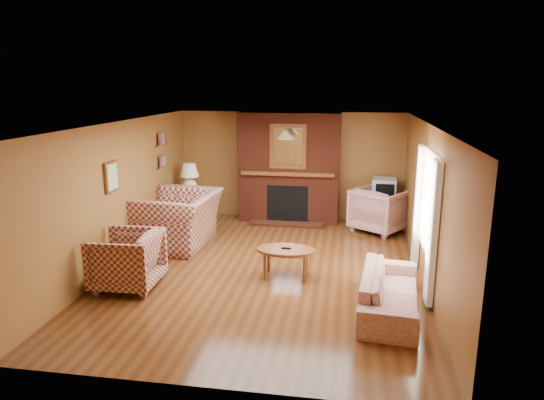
% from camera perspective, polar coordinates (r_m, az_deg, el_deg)
% --- Properties ---
extents(floor, '(6.50, 6.50, 0.00)m').
position_cam_1_polar(floor, '(8.13, -0.69, -8.19)').
color(floor, '#47260F').
rests_on(floor, ground).
extents(ceiling, '(6.50, 6.50, 0.00)m').
position_cam_1_polar(ceiling, '(7.57, -0.74, 8.93)').
color(ceiling, white).
rests_on(ceiling, wall_back).
extents(wall_back, '(6.50, 0.00, 6.50)m').
position_cam_1_polar(wall_back, '(10.91, 2.18, 4.03)').
color(wall_back, brown).
rests_on(wall_back, floor).
extents(wall_front, '(6.50, 0.00, 6.50)m').
position_cam_1_polar(wall_front, '(4.74, -7.47, -9.10)').
color(wall_front, brown).
rests_on(wall_front, floor).
extents(wall_left, '(0.00, 6.50, 6.50)m').
position_cam_1_polar(wall_left, '(8.54, -17.49, 0.69)').
color(wall_left, brown).
rests_on(wall_left, floor).
extents(wall_right, '(0.00, 6.50, 6.50)m').
position_cam_1_polar(wall_right, '(7.75, 17.83, -0.62)').
color(wall_right, brown).
rests_on(wall_right, floor).
extents(fireplace, '(2.20, 0.82, 2.40)m').
position_cam_1_polar(fireplace, '(10.66, 2.01, 3.70)').
color(fireplace, '#531E12').
rests_on(fireplace, floor).
extents(window_right, '(0.10, 1.85, 2.00)m').
position_cam_1_polar(window_right, '(7.57, 17.65, -1.52)').
color(window_right, beige).
rests_on(window_right, wall_right).
extents(bookshelf, '(0.09, 0.55, 0.71)m').
position_cam_1_polar(bookshelf, '(10.14, -12.65, 5.64)').
color(bookshelf, brown).
rests_on(bookshelf, wall_left).
extents(botanical_print, '(0.05, 0.40, 0.50)m').
position_cam_1_polar(botanical_print, '(8.19, -18.38, 2.60)').
color(botanical_print, brown).
rests_on(botanical_print, wall_left).
extents(pendant_light, '(0.36, 0.36, 0.48)m').
position_cam_1_polar(pendant_light, '(9.87, 1.55, 7.71)').
color(pendant_light, black).
rests_on(pendant_light, ceiling).
extents(plaid_loveseat, '(1.44, 1.63, 1.02)m').
position_cam_1_polar(plaid_loveseat, '(9.30, -10.99, -2.27)').
color(plaid_loveseat, maroon).
rests_on(plaid_loveseat, floor).
extents(plaid_armchair, '(0.98, 0.96, 0.86)m').
position_cam_1_polar(plaid_armchair, '(7.64, -16.73, -6.78)').
color(plaid_armchair, maroon).
rests_on(plaid_armchair, floor).
extents(floral_sofa, '(0.92, 1.96, 0.55)m').
position_cam_1_polar(floral_sofa, '(6.86, 13.67, -10.37)').
color(floral_sofa, beige).
rests_on(floral_sofa, floor).
extents(floral_armchair, '(1.38, 1.39, 0.92)m').
position_cam_1_polar(floral_armchair, '(10.27, 12.59, -1.14)').
color(floral_armchair, beige).
rests_on(floral_armchair, floor).
extents(coffee_table, '(0.93, 0.58, 0.49)m').
position_cam_1_polar(coffee_table, '(7.69, 1.67, -6.16)').
color(coffee_table, brown).
rests_on(coffee_table, floor).
extents(side_table, '(0.54, 0.54, 0.66)m').
position_cam_1_polar(side_table, '(10.79, -9.53, -0.99)').
color(side_table, brown).
rests_on(side_table, floor).
extents(table_lamp, '(0.41, 0.41, 0.67)m').
position_cam_1_polar(table_lamp, '(10.63, -9.68, 2.68)').
color(table_lamp, white).
rests_on(table_lamp, side_table).
extents(tv_stand, '(0.60, 0.55, 0.61)m').
position_cam_1_polar(tv_stand, '(10.61, 12.90, -1.53)').
color(tv_stand, black).
rests_on(tv_stand, floor).
extents(crt_tv, '(0.53, 0.53, 0.45)m').
position_cam_1_polar(crt_tv, '(10.49, 13.05, 1.26)').
color(crt_tv, '#B1B4B9').
rests_on(crt_tv, tv_stand).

